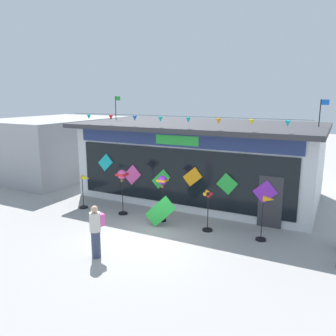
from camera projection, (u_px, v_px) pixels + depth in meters
The scene contains 10 objects.
ground_plane at pixel (147, 238), 12.01m from camera, with size 80.00×80.00×0.00m, color #9E9B99.
kite_shop_building at pixel (202, 159), 16.88m from camera, with size 11.29×6.53×4.92m.
wind_spinner_far_left at pixel (85, 189), 14.99m from camera, with size 0.67×0.39×1.51m.
wind_spinner_left at pixel (122, 179), 14.13m from camera, with size 0.40×0.40×1.93m.
wind_spinner_center_left at pixel (162, 184), 13.30m from camera, with size 0.37×0.37×1.88m.
wind_spinner_center_right at pixel (208, 210), 12.47m from camera, with size 0.38×0.38×1.60m.
wind_spinner_right at pixel (266, 212), 11.55m from camera, with size 0.56×0.36×1.63m.
person_near_camera at pixel (96, 230), 10.42m from camera, with size 0.38×0.48×1.68m.
display_kite_on_ground at pixel (160, 211), 12.89m from camera, with size 0.63×0.03×1.15m, color green.
neighbour_building at pixel (57, 146), 21.77m from camera, with size 6.05×8.24×3.55m, color #99999E.
Camera 1 is at (5.78, -9.65, 4.93)m, focal length 36.21 mm.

